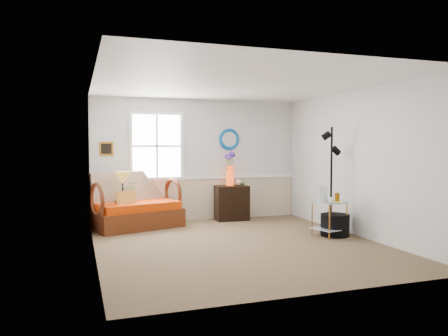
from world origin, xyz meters
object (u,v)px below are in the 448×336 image
object	(u,v)px
floor_lamp	(331,180)
ottoman	(335,225)
lamp_stand	(124,214)
loveseat	(137,200)
cabinet	(232,203)
side_table	(329,219)

from	to	relation	value
floor_lamp	ottoman	distance (m)	0.82
lamp_stand	loveseat	bearing A→B (deg)	-2.00
cabinet	side_table	bearing A→B (deg)	-60.61
lamp_stand	floor_lamp	world-z (taller)	floor_lamp
floor_lamp	ottoman	bearing A→B (deg)	-82.46
side_table	ottoman	distance (m)	0.18
lamp_stand	ottoman	size ratio (longest dim) A/B	1.10
side_table	floor_lamp	bearing A→B (deg)	53.24
loveseat	ottoman	bearing A→B (deg)	-47.65
cabinet	ottoman	world-z (taller)	cabinet
lamp_stand	cabinet	size ratio (longest dim) A/B	0.75
side_table	ottoman	size ratio (longest dim) A/B	1.25
lamp_stand	cabinet	xyz separation A→B (m)	(2.30, 0.23, 0.09)
loveseat	cabinet	size ratio (longest dim) A/B	2.23
loveseat	floor_lamp	distance (m)	3.74
cabinet	ottoman	distance (m)	2.46
loveseat	lamp_stand	distance (m)	0.36
loveseat	side_table	distance (m)	3.68
loveseat	ottoman	world-z (taller)	loveseat
cabinet	side_table	size ratio (longest dim) A/B	1.18
cabinet	floor_lamp	bearing A→B (deg)	-53.03
lamp_stand	side_table	world-z (taller)	side_table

